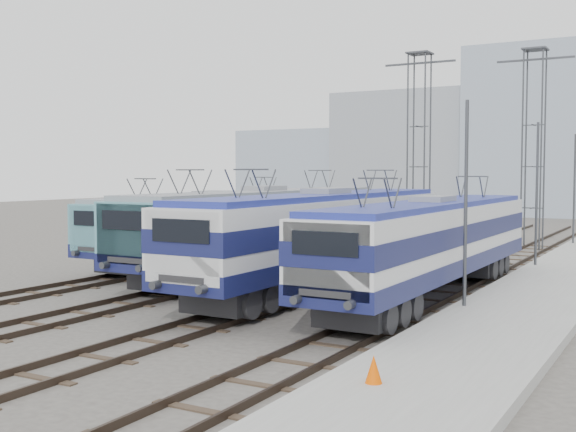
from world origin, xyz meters
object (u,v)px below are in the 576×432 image
Objects in this scene: locomotive_far_left at (209,221)px; catenary_tower_west at (419,140)px; locomotive_far_right at (431,239)px; safety_cone at (374,369)px; mast_front at (466,208)px; mast_rear at (574,191)px; locomotive_center_left at (262,223)px; mast_mid at (537,197)px; catenary_tower_east at (533,139)px; locomotive_center_right at (324,230)px.

catenary_tower_west is (6.75, 12.90, 4.50)m from locomotive_far_left.
locomotive_far_right is 12.06m from safety_cone.
mast_front and mast_rear have the same top height.
locomotive_center_left is 32.05× the size of safety_cone.
mast_rear is (0.00, 12.00, 0.00)m from mast_mid.
mast_mid is (15.35, 4.90, 1.35)m from locomotive_far_left.
safety_cone is (2.89, -31.52, -6.05)m from catenary_tower_east.
mast_rear is (10.85, 19.01, 1.17)m from locomotive_center_left.
locomotive_center_left is at bearing -98.53° from catenary_tower_west.
mast_front is (15.35, -7.10, 1.35)m from locomotive_far_left.
mast_mid is 21.73m from safety_cone.
locomotive_center_left is at bearing -147.14° from mast_mid.
mast_mid is (0.00, 12.00, 0.00)m from mast_front.
mast_front is at bearing -48.92° from locomotive_far_right.
locomotive_center_left is 9.45m from locomotive_far_right.
locomotive_far_left is at bearing 152.48° from locomotive_center_right.
catenary_tower_east reaches higher than mast_rear.
locomotive_far_left is at bearing 155.17° from mast_front.
locomotive_center_right reaches higher than locomotive_far_left.
mast_mid reaches higher than locomotive_far_right.
locomotive_far_right is at bearing 131.08° from mast_front.
locomotive_far_right is at bearing -17.68° from locomotive_center_left.
mast_mid reaches higher than safety_cone.
locomotive_far_left is at bearing -162.30° from mast_mid.
catenary_tower_west reaches higher than safety_cone.
locomotive_center_left reaches higher than safety_cone.
locomotive_far_right is at bearing -20.25° from locomotive_far_left.
locomotive_center_right is at bearing -82.71° from catenary_tower_west.
mast_rear is at bearing 91.35° from safety_cone.
mast_mid reaches higher than locomotive_far_left.
locomotive_center_left reaches higher than locomotive_far_left.
catenary_tower_west is (-2.25, 17.59, 4.26)m from locomotive_center_right.
locomotive_center_right is (9.00, -4.69, 0.24)m from locomotive_far_left.
mast_rear is (2.10, 2.00, -3.14)m from catenary_tower_east.
locomotive_far_left is 2.45× the size of mast_mid.
locomotive_far_right is at bearing -100.61° from mast_mid.
mast_front is 24.00m from mast_rear.
mast_front and mast_mid have the same top height.
locomotive_far_right is 30.15× the size of safety_cone.
safety_cone is at bearing -72.36° from catenary_tower_west.
locomotive_far_right is 2.52× the size of mast_rear.
locomotive_center_left is 1.56× the size of catenary_tower_east.
mast_mid reaches higher than locomotive_center_left.
locomotive_far_left is 14.39m from locomotive_far_right.
locomotive_center_right is 11.55m from mast_mid.
catenary_tower_east is at bearing 77.76° from locomotive_center_right.
locomotive_far_left is 0.97× the size of locomotive_far_right.
catenary_tower_west is at bearing 113.27° from mast_front.
mast_front reaches higher than safety_cone.
safety_cone is at bearing -88.65° from mast_rear.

